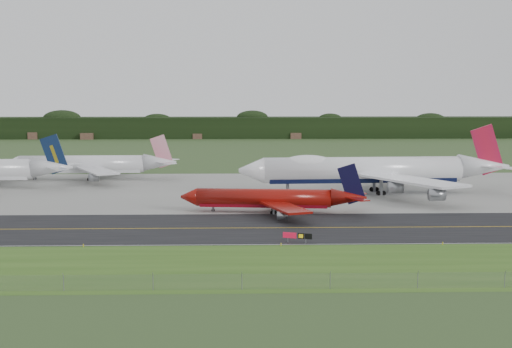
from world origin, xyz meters
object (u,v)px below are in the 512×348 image
(jet_red_737, at_px, (274,199))
(jet_ba_747, at_px, (372,170))
(jet_star_tail, at_px, (91,165))
(taxiway_sign, at_px, (297,236))

(jet_red_737, bearing_deg, jet_ba_747, 46.74)
(jet_ba_747, distance_m, jet_red_737, 40.15)
(jet_star_tail, bearing_deg, jet_ba_747, -21.73)
(jet_ba_747, height_order, jet_red_737, jet_ba_747)
(jet_red_737, relative_size, jet_star_tail, 0.80)
(jet_star_tail, height_order, taxiway_sign, jet_star_tail)
(jet_ba_747, xyz_separation_m, jet_star_tail, (-80.02, 31.89, -1.61))
(jet_red_737, xyz_separation_m, taxiway_sign, (2.50, -32.00, -1.85))
(jet_ba_747, relative_size, jet_star_tail, 1.39)
(jet_red_737, xyz_separation_m, jet_star_tail, (-52.59, 61.04, 1.50))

